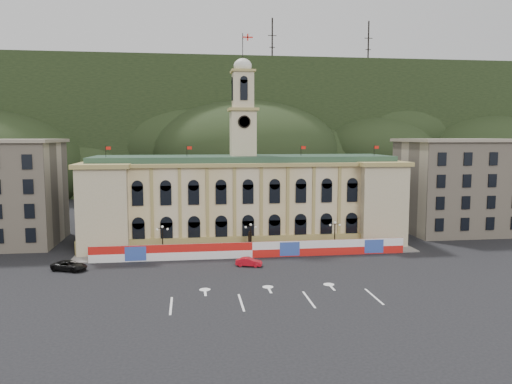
{
  "coord_description": "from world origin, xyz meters",
  "views": [
    {
      "loc": [
        -9.87,
        -61.45,
        19.12
      ],
      "look_at": [
        1.0,
        18.0,
        10.11
      ],
      "focal_mm": 35.0,
      "sensor_mm": 36.0,
      "label": 1
    }
  ],
  "objects": [
    {
      "name": "black_suv",
      "position": [
        -26.85,
        11.02,
        0.71
      ],
      "size": [
        5.89,
        6.73,
        1.42
      ],
      "primitive_type": "imported",
      "rotation": [
        0.0,
        0.0,
        1.19
      ],
      "color": "black",
      "rests_on": "ground"
    },
    {
      "name": "ground",
      "position": [
        0.0,
        0.0,
        0.0
      ],
      "size": [
        260.0,
        260.0,
        0.0
      ],
      "primitive_type": "plane",
      "color": "black",
      "rests_on": "ground"
    },
    {
      "name": "hoarding_fence",
      "position": [
        0.06,
        15.07,
        1.25
      ],
      "size": [
        50.0,
        0.44,
        2.5
      ],
      "color": "red",
      "rests_on": "ground"
    },
    {
      "name": "lamp_center",
      "position": [
        0.0,
        17.0,
        3.07
      ],
      "size": [
        1.96,
        0.44,
        5.15
      ],
      "color": "black",
      "rests_on": "ground"
    },
    {
      "name": "hill_ridge",
      "position": [
        0.03,
        121.99,
        19.48
      ],
      "size": [
        230.0,
        80.0,
        64.0
      ],
      "color": "black",
      "rests_on": "ground"
    },
    {
      "name": "statue",
      "position": [
        0.0,
        18.0,
        1.19
      ],
      "size": [
        1.4,
        1.4,
        3.72
      ],
      "color": "#595651",
      "rests_on": "ground"
    },
    {
      "name": "lamp_left",
      "position": [
        -14.0,
        17.0,
        3.07
      ],
      "size": [
        1.96,
        0.44,
        5.15
      ],
      "color": "black",
      "rests_on": "ground"
    },
    {
      "name": "lane_markings",
      "position": [
        0.0,
        -5.0,
        0.0
      ],
      "size": [
        26.0,
        10.0,
        0.02
      ],
      "primitive_type": null,
      "color": "white",
      "rests_on": "ground"
    },
    {
      "name": "side_building_right",
      "position": [
        43.0,
        30.93,
        9.33
      ],
      "size": [
        21.0,
        17.0,
        18.6
      ],
      "color": "#B9A78F",
      "rests_on": "ground"
    },
    {
      "name": "lamp_right",
      "position": [
        14.0,
        17.0,
        3.07
      ],
      "size": [
        1.96,
        0.44,
        5.15
      ],
      "color": "black",
      "rests_on": "ground"
    },
    {
      "name": "city_hall",
      "position": [
        0.0,
        27.63,
        7.85
      ],
      "size": [
        56.2,
        17.6,
        37.1
      ],
      "color": "beige",
      "rests_on": "ground"
    },
    {
      "name": "pavement",
      "position": [
        0.0,
        17.75,
        0.08
      ],
      "size": [
        56.0,
        5.5,
        0.16
      ],
      "primitive_type": "cube",
      "color": "slate",
      "rests_on": "ground"
    },
    {
      "name": "red_sedan",
      "position": [
        -1.16,
        9.95,
        0.64
      ],
      "size": [
        3.63,
        4.67,
        1.28
      ],
      "primitive_type": "imported",
      "rotation": [
        0.0,
        0.0,
        1.26
      ],
      "color": "red",
      "rests_on": "ground"
    }
  ]
}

